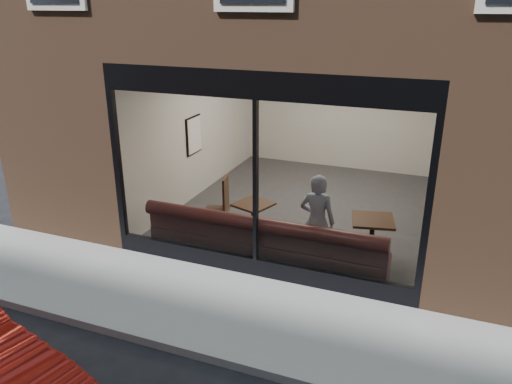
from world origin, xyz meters
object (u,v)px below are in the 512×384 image
at_px(cafe_table_left, 253,204).
at_px(cafe_chair_left, 217,211).
at_px(cafe_table_right, 373,220).
at_px(person, 317,222).
at_px(banquette, 265,251).

distance_m(cafe_table_left, cafe_chair_left, 1.25).
height_order(cafe_table_right, cafe_chair_left, cafe_table_right).
height_order(person, cafe_table_left, person).
bearing_deg(person, cafe_table_left, -18.00).
xyz_separation_m(banquette, person, (0.80, 0.24, 0.57)).
xyz_separation_m(person, cafe_table_right, (0.81, 0.51, -0.05)).
distance_m(person, cafe_table_left, 1.33).
distance_m(banquette, cafe_chair_left, 1.91).
relative_size(person, cafe_table_right, 2.38).
bearing_deg(person, cafe_table_right, -147.76).
bearing_deg(banquette, cafe_table_right, 24.78).
xyz_separation_m(cafe_table_left, cafe_table_right, (2.07, 0.09, 0.00)).
xyz_separation_m(cafe_table_right, cafe_chair_left, (-3.07, 0.48, -0.50)).
relative_size(banquette, person, 2.52).
distance_m(banquette, cafe_table_right, 1.85).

